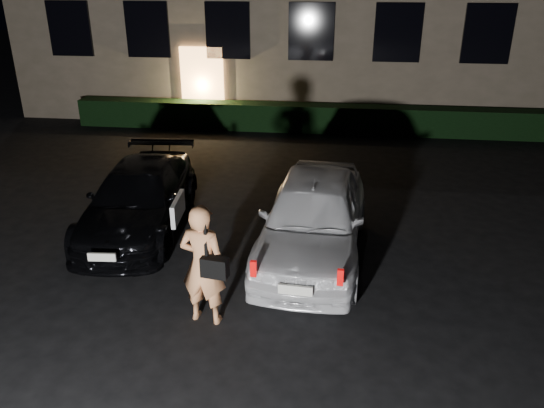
# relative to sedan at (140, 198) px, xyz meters

# --- Properties ---
(ground) EXTENTS (80.00, 80.00, 0.00)m
(ground) POSITION_rel_sedan_xyz_m (2.82, -3.08, -0.62)
(ground) COLOR black
(ground) RESTS_ON ground
(hedge) EXTENTS (15.00, 0.70, 0.85)m
(hedge) POSITION_rel_sedan_xyz_m (2.82, 7.42, -0.19)
(hedge) COLOR black
(hedge) RESTS_ON ground
(sedan) EXTENTS (2.10, 4.42, 1.23)m
(sedan) POSITION_rel_sedan_xyz_m (0.00, 0.00, 0.00)
(sedan) COLOR black
(sedan) RESTS_ON ground
(hatch) EXTENTS (2.02, 4.43, 1.47)m
(hatch) POSITION_rel_sedan_xyz_m (3.43, -0.67, 0.12)
(hatch) COLOR white
(hatch) RESTS_ON ground
(man) EXTENTS (0.76, 0.53, 1.82)m
(man) POSITION_rel_sedan_xyz_m (2.00, -2.86, 0.30)
(man) COLOR tan
(man) RESTS_ON ground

